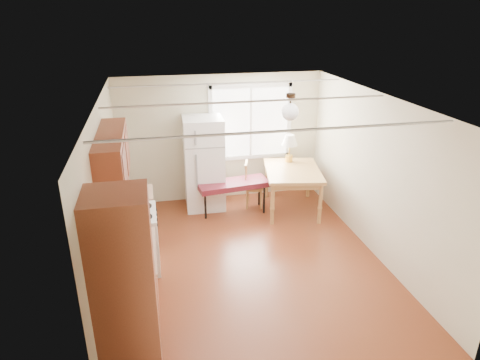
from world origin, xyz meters
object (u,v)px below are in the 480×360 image
object	(u,v)px
refrigerator	(204,163)
dining_table	(293,175)
chair	(250,182)
bench	(233,185)

from	to	relation	value
refrigerator	dining_table	size ratio (longest dim) A/B	1.20
dining_table	chair	distance (m)	0.84
bench	dining_table	size ratio (longest dim) A/B	0.93
bench	chair	world-z (taller)	chair
refrigerator	dining_table	world-z (taller)	refrigerator
chair	refrigerator	bearing A→B (deg)	-176.33
refrigerator	dining_table	xyz separation A→B (m)	(1.61, -0.52, -0.16)
refrigerator	chair	world-z (taller)	refrigerator
dining_table	chair	xyz separation A→B (m)	(-0.74, 0.32, -0.22)
bench	dining_table	xyz separation A→B (m)	(1.11, -0.15, 0.18)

